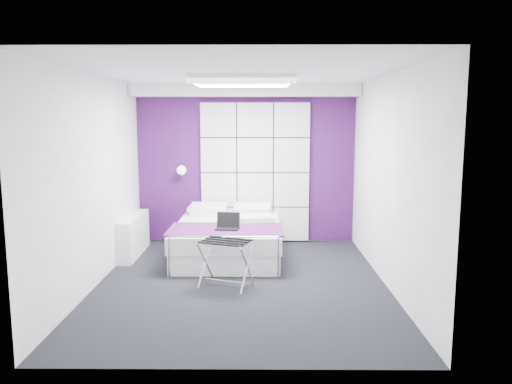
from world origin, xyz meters
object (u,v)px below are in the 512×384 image
(laptop, at_px, (228,225))
(nightstand, at_px, (203,208))
(radiator, at_px, (133,235))
(luggage_rack, at_px, (226,263))
(wall_lamp, at_px, (182,170))
(bed, at_px, (228,239))

(laptop, bearing_deg, nightstand, 116.56)
(radiator, relative_size, luggage_rack, 2.06)
(wall_lamp, height_order, laptop, wall_lamp)
(laptop, bearing_deg, radiator, 164.13)
(radiator, bearing_deg, nightstand, 36.27)
(nightstand, distance_m, luggage_rack, 2.22)
(bed, bearing_deg, luggage_rack, -87.57)
(wall_lamp, distance_m, laptop, 1.71)
(wall_lamp, distance_m, bed, 1.52)
(laptop, bearing_deg, bed, 99.00)
(bed, distance_m, laptop, 0.57)
(wall_lamp, xyz_separation_m, laptop, (0.83, -1.35, -0.63))
(nightstand, height_order, laptop, laptop)
(luggage_rack, bearing_deg, radiator, 156.93)
(radiator, xyz_separation_m, luggage_rack, (1.50, -1.42, -0.01))
(radiator, height_order, luggage_rack, radiator)
(wall_lamp, xyz_separation_m, bed, (0.81, -0.88, -0.94))
(radiator, bearing_deg, laptop, -21.98)
(wall_lamp, bearing_deg, luggage_rack, -68.42)
(radiator, height_order, nightstand, nightstand)
(wall_lamp, bearing_deg, bed, -47.37)
(wall_lamp, relative_size, nightstand, 0.31)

